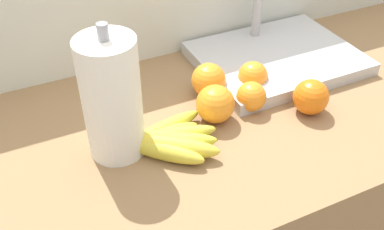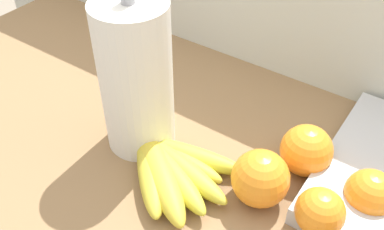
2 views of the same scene
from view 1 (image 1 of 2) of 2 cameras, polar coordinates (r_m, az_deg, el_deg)
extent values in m
cube|color=silver|center=(1.41, -3.01, -2.23)|extent=(2.00, 0.06, 1.30)
ellipsoid|color=gold|center=(0.88, -4.11, -4.39)|extent=(0.16, 0.16, 0.04)
ellipsoid|color=gold|center=(0.88, -3.35, -3.90)|extent=(0.20, 0.16, 0.04)
ellipsoid|color=gold|center=(0.90, -3.40, -3.42)|extent=(0.21, 0.12, 0.04)
ellipsoid|color=gold|center=(0.91, -3.40, -2.87)|extent=(0.22, 0.07, 0.04)
ellipsoid|color=gold|center=(0.91, -4.29, -2.70)|extent=(0.18, 0.03, 0.03)
ellipsoid|color=gold|center=(0.92, -4.17, -2.07)|extent=(0.21, 0.08, 0.03)
sphere|color=orange|center=(1.00, 7.39, 2.48)|extent=(0.07, 0.07, 0.07)
sphere|color=orange|center=(1.01, 14.86, 2.23)|extent=(0.08, 0.08, 0.08)
sphere|color=orange|center=(0.96, 2.84, 1.57)|extent=(0.08, 0.08, 0.08)
sphere|color=orange|center=(1.06, 7.74, 4.91)|extent=(0.07, 0.07, 0.07)
sphere|color=orange|center=(1.03, 2.12, 4.45)|extent=(0.08, 0.08, 0.08)
cylinder|color=white|center=(0.84, -10.15, 2.01)|extent=(0.11, 0.11, 0.25)
cylinder|color=gray|center=(0.83, -10.26, 2.84)|extent=(0.02, 0.02, 0.28)
cube|color=#B7BABF|center=(1.18, 10.70, 7.10)|extent=(0.40, 0.31, 0.03)
cylinder|color=#B2B2B7|center=(1.21, 8.38, 14.04)|extent=(0.02, 0.02, 0.19)
camera|label=2|loc=(0.61, 37.93, 20.71)|focal=40.30mm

